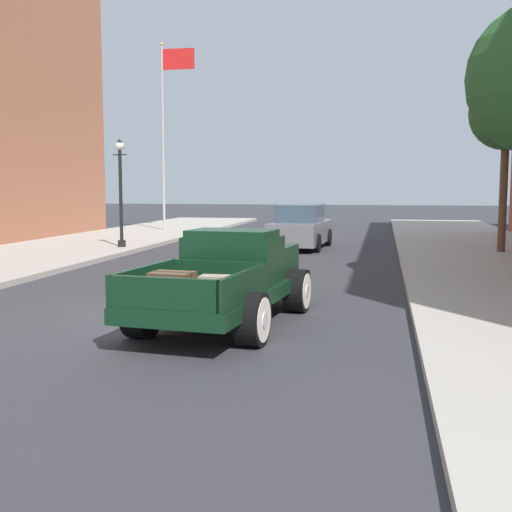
% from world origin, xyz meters
% --- Properties ---
extents(ground_plane, '(140.00, 140.00, 0.00)m').
position_xyz_m(ground_plane, '(0.00, 0.00, 0.00)').
color(ground_plane, '#333338').
extents(hotrod_truck_dark_green, '(2.55, 5.07, 1.58)m').
position_xyz_m(hotrod_truck_dark_green, '(1.42, -0.28, 0.75)').
color(hotrod_truck_dark_green, black).
rests_on(hotrod_truck_dark_green, ground).
extents(car_background_grey, '(2.08, 4.41, 1.65)m').
position_xyz_m(car_background_grey, '(0.96, 12.86, 0.77)').
color(car_background_grey, slate).
rests_on(car_background_grey, ground).
extents(street_lamp_far, '(0.50, 0.32, 3.85)m').
position_xyz_m(street_lamp_far, '(-5.26, 10.68, 2.39)').
color(street_lamp_far, black).
rests_on(street_lamp_far, sidewalk_left).
extents(flagpole, '(1.74, 0.16, 9.16)m').
position_xyz_m(flagpole, '(-6.60, 19.76, 5.77)').
color(flagpole, '#B2B2B7').
rests_on(flagpole, sidewalk_left).
extents(street_tree_second, '(2.43, 2.43, 5.78)m').
position_xyz_m(street_tree_second, '(7.88, 11.62, 4.67)').
color(street_tree_second, brown).
rests_on(street_tree_second, sidewalk_right).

